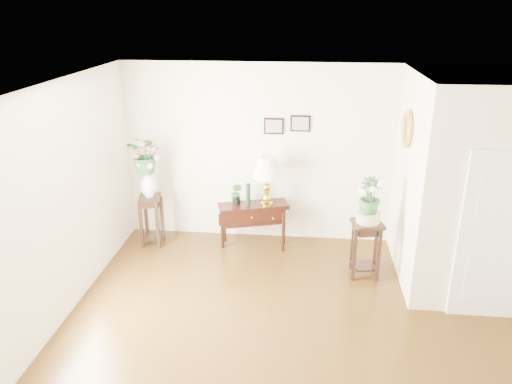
# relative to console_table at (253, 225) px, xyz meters

# --- Properties ---
(floor) EXTENTS (6.00, 5.50, 0.02)m
(floor) POSITION_rel_console_table_xyz_m (0.93, -2.35, -0.36)
(floor) COLOR #44290D
(floor) RESTS_ON ground
(ceiling) EXTENTS (6.00, 5.50, 0.02)m
(ceiling) POSITION_rel_console_table_xyz_m (0.93, -2.35, 2.44)
(ceiling) COLOR white
(ceiling) RESTS_ON ground
(wall_back) EXTENTS (6.00, 0.02, 2.80)m
(wall_back) POSITION_rel_console_table_xyz_m (0.93, 0.40, 1.04)
(wall_back) COLOR #EFE7CA
(wall_back) RESTS_ON ground
(wall_left) EXTENTS (0.02, 5.50, 2.80)m
(wall_left) POSITION_rel_console_table_xyz_m (-2.07, -2.35, 1.04)
(wall_left) COLOR #EFE7CA
(wall_left) RESTS_ON ground
(partition) EXTENTS (1.80, 1.95, 2.80)m
(partition) POSITION_rel_console_table_xyz_m (3.03, -0.57, 1.04)
(partition) COLOR #EFE7CA
(partition) RESTS_ON floor
(door) EXTENTS (0.90, 0.05, 2.10)m
(door) POSITION_rel_console_table_xyz_m (3.03, -1.57, 0.69)
(door) COLOR white
(door) RESTS_ON floor
(art_print_left) EXTENTS (0.30, 0.02, 0.25)m
(art_print_left) POSITION_rel_console_table_xyz_m (0.28, 0.38, 1.49)
(art_print_left) COLOR black
(art_print_left) RESTS_ON wall_back
(art_print_right) EXTENTS (0.30, 0.02, 0.25)m
(art_print_right) POSITION_rel_console_table_xyz_m (0.68, 0.38, 1.54)
(art_print_right) COLOR black
(art_print_right) RESTS_ON wall_back
(wall_ornament) EXTENTS (0.07, 0.51, 0.51)m
(wall_ornament) POSITION_rel_console_table_xyz_m (2.09, -0.45, 1.69)
(wall_ornament) COLOR #B68C45
(wall_ornament) RESTS_ON partition
(console_table) EXTENTS (1.12, 0.65, 0.71)m
(console_table) POSITION_rel_console_table_xyz_m (0.00, 0.00, 0.00)
(console_table) COLOR black
(console_table) RESTS_ON floor
(table_lamp) EXTENTS (0.54, 0.54, 0.77)m
(table_lamp) POSITION_rel_console_table_xyz_m (0.21, 0.00, 0.71)
(table_lamp) COLOR gold
(table_lamp) RESTS_ON console_table
(green_vase) EXTENTS (0.07, 0.07, 0.33)m
(green_vase) POSITION_rel_console_table_xyz_m (-0.08, 0.00, 0.53)
(green_vase) COLOR black
(green_vase) RESTS_ON console_table
(potted_plant) EXTENTS (0.21, 0.19, 0.32)m
(potted_plant) POSITION_rel_console_table_xyz_m (-0.26, 0.00, 0.52)
(potted_plant) COLOR #2D5B2B
(potted_plant) RESTS_ON console_table
(plant_stand_a) EXTENTS (0.38, 0.38, 0.82)m
(plant_stand_a) POSITION_rel_console_table_xyz_m (-1.59, -0.11, 0.05)
(plant_stand_a) COLOR black
(plant_stand_a) RESTS_ON floor
(porcelain_vase) EXTENTS (0.30, 0.30, 0.42)m
(porcelain_vase) POSITION_rel_console_table_xyz_m (-1.59, -0.11, 0.69)
(porcelain_vase) COLOR silver
(porcelain_vase) RESTS_ON plant_stand_a
(lily_arrangement) EXTENTS (0.66, 0.61, 0.59)m
(lily_arrangement) POSITION_rel_console_table_xyz_m (-1.59, -0.11, 1.16)
(lily_arrangement) COLOR #2D5B2B
(lily_arrangement) RESTS_ON porcelain_vase
(plant_stand_b) EXTENTS (0.46, 0.46, 0.82)m
(plant_stand_b) POSITION_rel_console_table_xyz_m (1.65, -0.73, 0.05)
(plant_stand_b) COLOR black
(plant_stand_b) RESTS_ON floor
(ceramic_bowl) EXTENTS (0.41, 0.41, 0.14)m
(ceramic_bowl) POSITION_rel_console_table_xyz_m (1.65, -0.73, 0.54)
(ceramic_bowl) COLOR beige
(ceramic_bowl) RESTS_ON plant_stand_b
(narcissus) EXTENTS (0.32, 0.32, 0.51)m
(narcissus) POSITION_rel_console_table_xyz_m (1.65, -0.73, 0.84)
(narcissus) COLOR #2D5B2B
(narcissus) RESTS_ON ceramic_bowl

